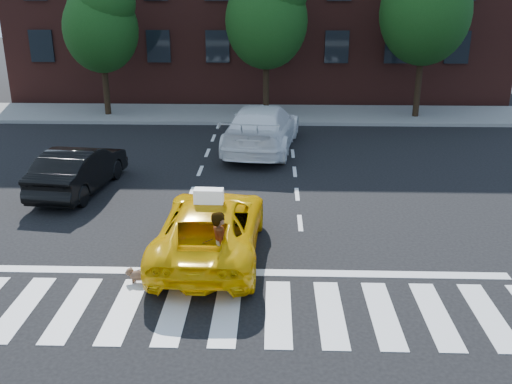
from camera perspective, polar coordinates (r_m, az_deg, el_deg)
ground at (r=11.24m, az=-2.97°, el=-11.86°), size 120.00×120.00×0.00m
crosswalk at (r=11.23m, az=-2.97°, el=-11.84°), size 13.00×2.40×0.01m
stop_line at (r=12.62m, az=-2.39°, el=-8.01°), size 12.00×0.30×0.01m
sidewalk_far at (r=27.65m, az=-0.04°, el=7.79°), size 30.00×4.00×0.15m
tree_left at (r=27.68m, az=-15.27°, el=16.26°), size 3.39×3.38×6.50m
tree_mid at (r=26.53m, az=1.13°, el=17.68°), size 3.69×3.69×7.10m
tree_right at (r=27.33m, az=16.74°, el=17.82°), size 4.00×4.00×7.70m
taxi at (r=13.18m, az=-4.55°, el=-3.52°), size 2.39×4.96×1.36m
black_sedan at (r=18.04m, az=-17.29°, el=2.21°), size 1.97×4.35×1.39m
white_suv at (r=21.65m, az=0.59°, el=6.46°), size 3.17×6.17×1.71m
woman at (r=11.82m, az=-3.58°, el=-5.66°), size 0.53×0.67×1.63m
dog at (r=12.37m, az=-11.82°, el=-8.11°), size 0.57×0.29×0.32m
taxi_sign at (r=12.68m, az=-4.75°, el=-0.39°), size 0.66×0.30×0.32m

